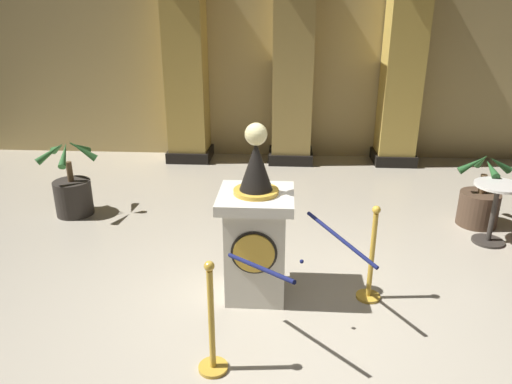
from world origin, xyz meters
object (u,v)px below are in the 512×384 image
cafe_table (495,206)px  stanchion_far (371,267)px  potted_palm_right (479,204)px  pedestal_clock (256,233)px  stanchion_near (212,334)px  potted_palm_left (73,191)px

cafe_table → stanchion_far: bearing=-141.7°
potted_palm_right → stanchion_far: bearing=-132.8°
pedestal_clock → potted_palm_right: pedestal_clock is taller
cafe_table → stanchion_near: bearing=-141.7°
stanchion_far → potted_palm_right: bearing=47.2°
pedestal_clock → potted_palm_left: size_ratio=1.60×
stanchion_far → potted_palm_right: size_ratio=1.00×
stanchion_near → pedestal_clock: bearing=76.3°
pedestal_clock → stanchion_far: 1.18m
stanchion_near → stanchion_far: (1.40, 1.11, 0.01)m
pedestal_clock → stanchion_far: bearing=-0.7°
stanchion_far → potted_palm_left: potted_palm_left is taller
pedestal_clock → stanchion_near: pedestal_clock is taller
stanchion_far → stanchion_near: bearing=-141.8°
potted_palm_left → potted_palm_right: (5.54, 0.00, -0.05)m
pedestal_clock → cafe_table: (2.82, 1.32, -0.19)m
pedestal_clock → potted_palm_left: pedestal_clock is taller
potted_palm_left → cafe_table: bearing=-5.6°
potted_palm_right → potted_palm_left: bearing=-180.0°
pedestal_clock → cafe_table: bearing=25.1°
pedestal_clock → stanchion_near: size_ratio=1.79×
stanchion_near → stanchion_far: 1.79m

